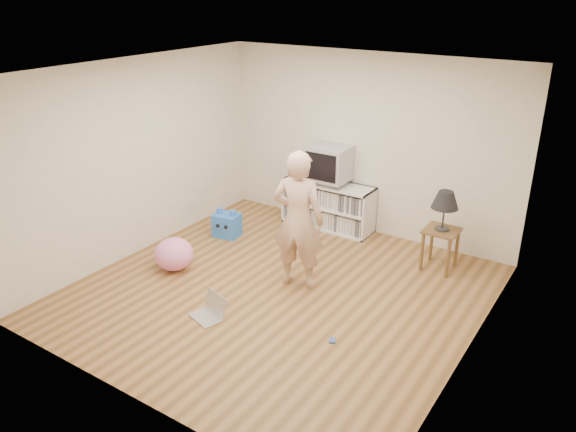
{
  "coord_description": "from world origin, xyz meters",
  "views": [
    {
      "loc": [
        3.34,
        -4.84,
        3.46
      ],
      "look_at": [
        -0.12,
        0.4,
        0.82
      ],
      "focal_mm": 35.0,
      "sensor_mm": 36.0,
      "label": 1
    }
  ],
  "objects_px": {
    "media_unit": "(329,205)",
    "laptop": "(211,311)",
    "dvd_deck": "(329,181)",
    "side_table": "(441,239)",
    "plush_pink": "(174,254)",
    "person": "(298,220)",
    "crt_tv": "(329,163)",
    "plush_blue": "(227,225)",
    "table_lamp": "(445,201)"
  },
  "relations": [
    {
      "from": "media_unit",
      "to": "laptop",
      "type": "height_order",
      "value": "media_unit"
    },
    {
      "from": "dvd_deck",
      "to": "side_table",
      "type": "xyz_separation_m",
      "value": [
        1.86,
        -0.37,
        -0.32
      ]
    },
    {
      "from": "dvd_deck",
      "to": "plush_pink",
      "type": "height_order",
      "value": "dvd_deck"
    },
    {
      "from": "person",
      "to": "media_unit",
      "type": "bearing_deg",
      "value": -85.16
    },
    {
      "from": "crt_tv",
      "to": "plush_pink",
      "type": "bearing_deg",
      "value": -113.54
    },
    {
      "from": "crt_tv",
      "to": "plush_blue",
      "type": "distance_m",
      "value": 1.75
    },
    {
      "from": "media_unit",
      "to": "crt_tv",
      "type": "distance_m",
      "value": 0.67
    },
    {
      "from": "person",
      "to": "plush_blue",
      "type": "bearing_deg",
      "value": -33.9
    },
    {
      "from": "media_unit",
      "to": "dvd_deck",
      "type": "xyz_separation_m",
      "value": [
        0.0,
        -0.02,
        0.39
      ]
    },
    {
      "from": "media_unit",
      "to": "plush_blue",
      "type": "height_order",
      "value": "media_unit"
    },
    {
      "from": "plush_blue",
      "to": "plush_pink",
      "type": "xyz_separation_m",
      "value": [
        0.08,
        -1.17,
        0.03
      ]
    },
    {
      "from": "crt_tv",
      "to": "side_table",
      "type": "relative_size",
      "value": 1.09
    },
    {
      "from": "media_unit",
      "to": "person",
      "type": "height_order",
      "value": "person"
    },
    {
      "from": "plush_pink",
      "to": "plush_blue",
      "type": "bearing_deg",
      "value": 93.93
    },
    {
      "from": "plush_blue",
      "to": "plush_pink",
      "type": "distance_m",
      "value": 1.17
    },
    {
      "from": "person",
      "to": "plush_blue",
      "type": "relative_size",
      "value": 4.1
    },
    {
      "from": "crt_tv",
      "to": "person",
      "type": "bearing_deg",
      "value": -71.99
    },
    {
      "from": "plush_pink",
      "to": "media_unit",
      "type": "bearing_deg",
      "value": 66.64
    },
    {
      "from": "crt_tv",
      "to": "person",
      "type": "relative_size",
      "value": 0.35
    },
    {
      "from": "table_lamp",
      "to": "laptop",
      "type": "bearing_deg",
      "value": -124.51
    },
    {
      "from": "plush_pink",
      "to": "laptop",
      "type": "bearing_deg",
      "value": -27.96
    },
    {
      "from": "dvd_deck",
      "to": "laptop",
      "type": "height_order",
      "value": "dvd_deck"
    },
    {
      "from": "crt_tv",
      "to": "plush_pink",
      "type": "distance_m",
      "value": 2.6
    },
    {
      "from": "dvd_deck",
      "to": "side_table",
      "type": "height_order",
      "value": "dvd_deck"
    },
    {
      "from": "person",
      "to": "side_table",
      "type": "bearing_deg",
      "value": -146.88
    },
    {
      "from": "dvd_deck",
      "to": "table_lamp",
      "type": "height_order",
      "value": "table_lamp"
    },
    {
      "from": "media_unit",
      "to": "dvd_deck",
      "type": "bearing_deg",
      "value": -90.0
    },
    {
      "from": "person",
      "to": "table_lamp",
      "type": "bearing_deg",
      "value": -146.88
    },
    {
      "from": "dvd_deck",
      "to": "side_table",
      "type": "relative_size",
      "value": 0.82
    },
    {
      "from": "media_unit",
      "to": "side_table",
      "type": "bearing_deg",
      "value": -11.71
    },
    {
      "from": "media_unit",
      "to": "laptop",
      "type": "xyz_separation_m",
      "value": [
        0.14,
        -2.89,
        -0.28
      ]
    },
    {
      "from": "crt_tv",
      "to": "table_lamp",
      "type": "bearing_deg",
      "value": -11.15
    },
    {
      "from": "laptop",
      "to": "plush_blue",
      "type": "height_order",
      "value": "plush_blue"
    },
    {
      "from": "person",
      "to": "plush_pink",
      "type": "height_order",
      "value": "person"
    },
    {
      "from": "dvd_deck",
      "to": "person",
      "type": "relative_size",
      "value": 0.26
    },
    {
      "from": "laptop",
      "to": "plush_pink",
      "type": "height_order",
      "value": "plush_pink"
    },
    {
      "from": "media_unit",
      "to": "plush_pink",
      "type": "distance_m",
      "value": 2.49
    },
    {
      "from": "media_unit",
      "to": "crt_tv",
      "type": "xyz_separation_m",
      "value": [
        0.0,
        -0.02,
        0.67
      ]
    },
    {
      "from": "laptop",
      "to": "plush_pink",
      "type": "bearing_deg",
      "value": 169.31
    },
    {
      "from": "crt_tv",
      "to": "side_table",
      "type": "distance_m",
      "value": 1.99
    },
    {
      "from": "person",
      "to": "plush_blue",
      "type": "xyz_separation_m",
      "value": [
        -1.63,
        0.62,
        -0.68
      ]
    },
    {
      "from": "laptop",
      "to": "plush_blue",
      "type": "distance_m",
      "value": 2.15
    },
    {
      "from": "laptop",
      "to": "plush_pink",
      "type": "relative_size",
      "value": 0.89
    },
    {
      "from": "table_lamp",
      "to": "media_unit",
      "type": "bearing_deg",
      "value": 168.29
    },
    {
      "from": "table_lamp",
      "to": "plush_blue",
      "type": "relative_size",
      "value": 1.23
    },
    {
      "from": "plush_blue",
      "to": "dvd_deck",
      "type": "bearing_deg",
      "value": 35.8
    },
    {
      "from": "dvd_deck",
      "to": "laptop",
      "type": "relative_size",
      "value": 1.02
    },
    {
      "from": "crt_tv",
      "to": "plush_pink",
      "type": "xyz_separation_m",
      "value": [
        -0.99,
        -2.27,
        -0.81
      ]
    },
    {
      "from": "plush_pink",
      "to": "dvd_deck",
      "type": "bearing_deg",
      "value": 66.49
    },
    {
      "from": "side_table",
      "to": "person",
      "type": "height_order",
      "value": "person"
    }
  ]
}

